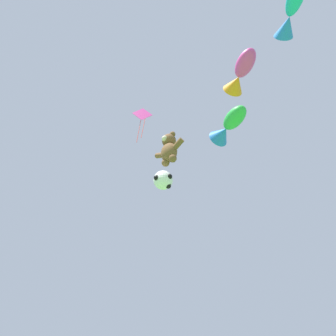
{
  "coord_description": "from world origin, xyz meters",
  "views": [
    {
      "loc": [
        6.96,
        0.44,
        1.58
      ],
      "look_at": [
        1.14,
        6.3,
        7.57
      ],
      "focal_mm": 24.0,
      "sensor_mm": 36.0,
      "label": 1
    }
  ],
  "objects_px": {
    "teddy_bear_kite": "(169,149)",
    "fish_kite_teal": "(291,12)",
    "soccer_ball_kite": "(163,180)",
    "fish_kite_magenta": "(240,74)",
    "diamond_kite": "(142,116)",
    "fish_kite_emerald": "(228,126)"
  },
  "relations": [
    {
      "from": "fish_kite_magenta",
      "to": "fish_kite_emerald",
      "type": "bearing_deg",
      "value": 137.08
    },
    {
      "from": "teddy_bear_kite",
      "to": "fish_kite_teal",
      "type": "bearing_deg",
      "value": -9.88
    },
    {
      "from": "soccer_ball_kite",
      "to": "diamond_kite",
      "type": "bearing_deg",
      "value": -176.8
    },
    {
      "from": "teddy_bear_kite",
      "to": "fish_kite_teal",
      "type": "distance_m",
      "value": 6.99
    },
    {
      "from": "soccer_ball_kite",
      "to": "diamond_kite",
      "type": "xyz_separation_m",
      "value": [
        -2.07,
        -0.12,
        6.1
      ]
    },
    {
      "from": "fish_kite_magenta",
      "to": "fish_kite_teal",
      "type": "height_order",
      "value": "fish_kite_magenta"
    },
    {
      "from": "fish_kite_emerald",
      "to": "diamond_kite",
      "type": "distance_m",
      "value": 6.35
    },
    {
      "from": "fish_kite_emerald",
      "to": "fish_kite_magenta",
      "type": "bearing_deg",
      "value": -42.92
    },
    {
      "from": "fish_kite_magenta",
      "to": "diamond_kite",
      "type": "bearing_deg",
      "value": -179.01
    },
    {
      "from": "fish_kite_emerald",
      "to": "fish_kite_magenta",
      "type": "xyz_separation_m",
      "value": [
        1.83,
        -1.7,
        0.67
      ]
    },
    {
      "from": "fish_kite_emerald",
      "to": "fish_kite_teal",
      "type": "relative_size",
      "value": 1.46
    },
    {
      "from": "diamond_kite",
      "to": "soccer_ball_kite",
      "type": "bearing_deg",
      "value": 3.2
    },
    {
      "from": "soccer_ball_kite",
      "to": "fish_kite_teal",
      "type": "xyz_separation_m",
      "value": [
        7.29,
        -1.28,
        2.66
      ]
    },
    {
      "from": "fish_kite_magenta",
      "to": "fish_kite_teal",
      "type": "xyz_separation_m",
      "value": [
        2.47,
        -1.29,
        -0.74
      ]
    },
    {
      "from": "soccer_ball_kite",
      "to": "fish_kite_magenta",
      "type": "distance_m",
      "value": 5.9
    },
    {
      "from": "teddy_bear_kite",
      "to": "soccer_ball_kite",
      "type": "bearing_deg",
      "value": 168.66
    },
    {
      "from": "fish_kite_emerald",
      "to": "diamond_kite",
      "type": "bearing_deg",
      "value": -160.19
    },
    {
      "from": "soccer_ball_kite",
      "to": "fish_kite_magenta",
      "type": "height_order",
      "value": "fish_kite_magenta"
    },
    {
      "from": "soccer_ball_kite",
      "to": "fish_kite_magenta",
      "type": "bearing_deg",
      "value": 0.04
    },
    {
      "from": "diamond_kite",
      "to": "fish_kite_teal",
      "type": "bearing_deg",
      "value": -7.11
    },
    {
      "from": "fish_kite_magenta",
      "to": "fish_kite_teal",
      "type": "distance_m",
      "value": 2.88
    },
    {
      "from": "fish_kite_teal",
      "to": "diamond_kite",
      "type": "distance_m",
      "value": 10.04
    }
  ]
}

